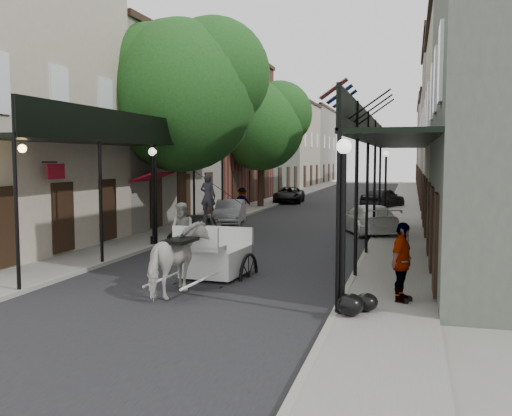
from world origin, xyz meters
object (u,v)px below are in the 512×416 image
Objects in this scene: pedestrian_sidewalk_right at (402,262)px; tree_near at (190,90)px; lamppost_left at (153,194)px; car_left_near at (195,230)px; pedestrian_walking at (183,231)px; lamppost_right_near at (343,223)px; car_right_far at (383,198)px; car_left_far at (289,195)px; lamppost_right_far at (386,183)px; car_left_mid at (230,212)px; pedestrian_sidewalk_left at (242,201)px; tree_far at (266,123)px; carriage at (222,235)px; horse at (179,260)px; car_right_near at (368,219)px.

tree_near is at bearing 59.53° from pedestrian_sidewalk_right.
lamppost_left is 2.14m from car_left_near.
pedestrian_walking is at bearing -45.54° from lamppost_left.
lamppost_right_near reaches higher than car_right_far.
car_right_far reaches higher than car_left_far.
car_left_mid is (-7.70, -4.00, -1.42)m from lamppost_right_far.
pedestrian_sidewalk_left is 0.85× the size of pedestrian_sidewalk_right.
car_right_far is at bearing 11.98° from tree_far.
tree_far is at bearing 39.34° from pedestrian_sidewalk_right.
lamppost_left is at bearing -88.66° from tree_near.
car_left_near is (-6.70, -11.43, -1.42)m from lamppost_right_far.
tree_near is at bearing 121.46° from carriage.
pedestrian_walking reaches higher than car_left_mid.
car_right_near is (3.69, 13.08, -0.24)m from horse.
carriage is (4.31, -8.37, -5.32)m from tree_near.
car_left_near is 20.25m from car_right_far.
horse is 19.62m from pedestrian_sidewalk_left.
car_left_near is at bearing 92.75° from pedestrian_sidewalk_left.
tree_near is 2.60× the size of lamppost_right_far.
horse is at bearing 166.58° from lamppost_right_near.
lamppost_left is 0.83× the size of car_left_far.
car_left_far is 7.77m from car_right_far.
horse is 15.41m from car_left_mid.
tree_near is 2.60× the size of car_left_near.
lamppost_right_far is at bearing 173.62° from pedestrian_sidewalk_left.
car_left_mid is (-1.60, 10.14, -0.33)m from pedestrian_walking.
car_left_near is 22.22m from car_left_far.
pedestrian_walking is 1.04× the size of pedestrian_sidewalk_right.
tree_far is 21.01m from pedestrian_walking.
car_left_far is (-7.70, 10.76, -1.43)m from lamppost_right_far.
car_right_far is (5.60, 21.98, -0.25)m from pedestrian_walking.
pedestrian_sidewalk_right reaches higher than pedestrian_walking.
tree_near reaches higher than car_left_mid.
lamppost_left is 0.97× the size of car_left_mid.
tree_far is at bearing 105.23° from carriage.
lamppost_right_near is at bearing -74.90° from car_left_mid.
tree_far reaches higher than car_left_far.
car_right_near is at bearing 92.03° from lamppost_right_near.
pedestrian_walking is at bearing 98.60° from car_right_far.
lamppost_right_far is 7.97m from car_right_far.
horse is 0.46× the size of car_right_near.
pedestrian_sidewalk_right is at bearing -172.31° from horse.
pedestrian_sidewalk_right is at bearing -69.34° from car_left_mid.
car_left_far is 0.97× the size of car_right_near.
pedestrian_walking is 14.49m from pedestrian_sidewalk_left.
tree_far reaches higher than car_left_near.
pedestrian_sidewalk_left reaches higher than car_left_mid.
car_left_mid is at bearing 81.12° from tree_near.
horse is at bearing -59.65° from pedestrian_walking.
car_right_near is at bearing 25.94° from pedestrian_sidewalk_right.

